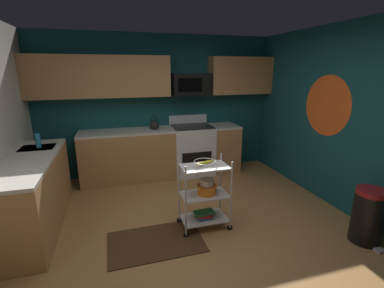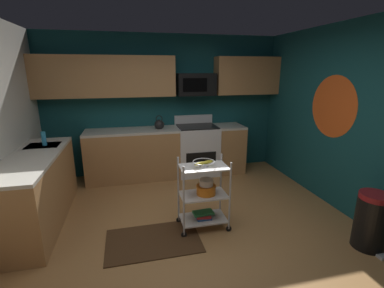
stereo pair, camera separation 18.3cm
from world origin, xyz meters
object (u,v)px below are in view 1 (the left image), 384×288
object	(u,v)px
fruit_bowl	(205,162)
kettle	(155,125)
trash_can	(368,216)
dish_soap_bottle	(38,141)
mixing_bowl_large	(207,189)
mixing_bowl_small	(207,182)
book_stack	(204,214)
oven_range	(192,149)
microwave	(190,84)
rolling_cart	(204,194)

from	to	relation	value
fruit_bowl	kettle	size ratio (longest dim) A/B	1.03
trash_can	dish_soap_bottle	bearing A→B (deg)	152.66
mixing_bowl_large	mixing_bowl_small	distance (m)	0.10
mixing_bowl_large	book_stack	size ratio (longest dim) A/B	0.95
mixing_bowl_large	kettle	size ratio (longest dim) A/B	0.95
mixing_bowl_large	fruit_bowl	bearing A→B (deg)	180.00
oven_range	trash_can	distance (m)	3.03
microwave	trash_can	world-z (taller)	microwave
microwave	fruit_bowl	bearing A→B (deg)	-101.08
mixing_bowl_small	dish_soap_bottle	world-z (taller)	dish_soap_bottle
kettle	dish_soap_bottle	bearing A→B (deg)	-156.17
kettle	oven_range	bearing A→B (deg)	0.31
microwave	book_stack	size ratio (longest dim) A/B	2.64
rolling_cart	mixing_bowl_large	bearing A→B (deg)	-0.00
oven_range	microwave	world-z (taller)	microwave
fruit_bowl	mixing_bowl_large	size ratio (longest dim) A/B	1.08
oven_range	mixing_bowl_small	bearing A→B (deg)	-100.66
mixing_bowl_small	kettle	distance (m)	1.96
mixing_bowl_large	mixing_bowl_small	world-z (taller)	mixing_bowl_small
fruit_bowl	book_stack	size ratio (longest dim) A/B	1.02
rolling_cart	mixing_bowl_large	world-z (taller)	rolling_cart
oven_range	mixing_bowl_large	bearing A→B (deg)	-100.70
oven_range	kettle	bearing A→B (deg)	-179.69
mixing_bowl_large	trash_can	xyz separation A→B (m)	(1.69, -0.83, -0.19)
mixing_bowl_small	dish_soap_bottle	distance (m)	2.40
microwave	rolling_cart	world-z (taller)	microwave
oven_range	microwave	xyz separation A→B (m)	(-0.00, 0.10, 1.22)
oven_range	trash_can	bearing A→B (deg)	-63.89
oven_range	book_stack	bearing A→B (deg)	-101.69
rolling_cart	trash_can	bearing A→B (deg)	-25.61
mixing_bowl_large	mixing_bowl_small	bearing A→B (deg)	49.07
mixing_bowl_small	trash_can	bearing A→B (deg)	-26.15
oven_range	dish_soap_bottle	distance (m)	2.62
mixing_bowl_large	dish_soap_bottle	size ratio (longest dim) A/B	1.26
microwave	rolling_cart	bearing A→B (deg)	-101.08
mixing_bowl_large	kettle	world-z (taller)	kettle
microwave	mixing_bowl_large	size ratio (longest dim) A/B	2.78
fruit_bowl	dish_soap_bottle	xyz separation A→B (m)	(-2.05, 1.12, 0.14)
microwave	trash_can	bearing A→B (deg)	-64.73
microwave	dish_soap_bottle	bearing A→B (deg)	-160.32
kettle	dish_soap_bottle	xyz separation A→B (m)	(-1.73, -0.76, 0.02)
dish_soap_bottle	fruit_bowl	bearing A→B (deg)	-28.75
rolling_cart	kettle	xyz separation A→B (m)	(-0.32, 1.89, 0.54)
dish_soap_bottle	trash_can	size ratio (longest dim) A/B	0.30
dish_soap_bottle	mixing_bowl_small	bearing A→B (deg)	-28.29
rolling_cart	trash_can	xyz separation A→B (m)	(1.72, -0.83, -0.12)
book_stack	rolling_cart	bearing A→B (deg)	0.00
fruit_bowl	oven_range	bearing A→B (deg)	78.31
rolling_cart	mixing_bowl_small	xyz separation A→B (m)	(0.04, 0.00, 0.17)
book_stack	trash_can	bearing A→B (deg)	-25.61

